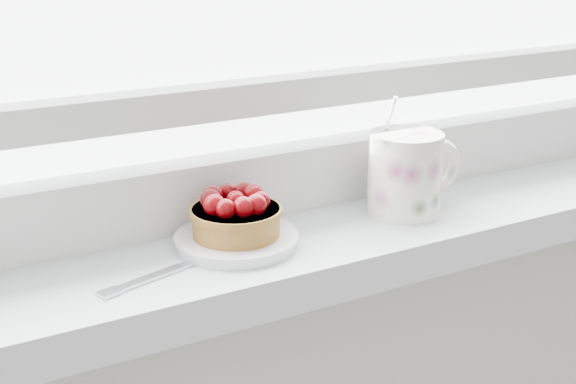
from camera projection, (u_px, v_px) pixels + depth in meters
saucer at (237, 240)px, 0.80m from camera, size 0.12×0.12×0.01m
raspberry_tart at (236, 214)px, 0.79m from camera, size 0.09×0.09×0.05m
floral_mug at (407, 172)px, 0.87m from camera, size 0.12×0.08×0.13m
fork at (185, 265)px, 0.75m from camera, size 0.19×0.07×0.00m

